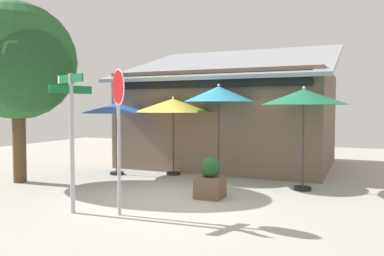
# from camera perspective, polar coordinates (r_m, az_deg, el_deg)

# --- Properties ---
(ground_plane) EXTENTS (28.00, 28.00, 0.10)m
(ground_plane) POSITION_cam_1_polar(r_m,az_deg,el_deg) (9.31, -1.98, -10.59)
(ground_plane) COLOR #ADA8A0
(cafe_building) EXTENTS (7.55, 5.75, 4.64)m
(cafe_building) POSITION_cam_1_polar(r_m,az_deg,el_deg) (14.68, 5.71, 1.53)
(cafe_building) COLOR #705B4C
(cafe_building) RESTS_ON ground
(street_sign_post) EXTENTS (0.93, 0.87, 2.82)m
(street_sign_post) POSITION_cam_1_polar(r_m,az_deg,el_deg) (8.19, -17.21, 0.18)
(street_sign_post) COLOR #A8AAB2
(street_sign_post) RESTS_ON ground
(stop_sign) EXTENTS (0.58, 0.45, 2.90)m
(stop_sign) POSITION_cam_1_polar(r_m,az_deg,el_deg) (7.79, -10.69, 1.86)
(stop_sign) COLOR #A8AAB2
(stop_sign) RESTS_ON ground
(patio_umbrella_royal_blue_left) EXTENTS (2.21, 2.21, 2.34)m
(patio_umbrella_royal_blue_left) POSITION_cam_1_polar(r_m,az_deg,el_deg) (12.57, -11.01, 2.76)
(patio_umbrella_royal_blue_left) COLOR black
(patio_umbrella_royal_blue_left) RESTS_ON ground
(patio_umbrella_mustard_center) EXTENTS (2.52, 2.52, 2.49)m
(patio_umbrella_mustard_center) POSITION_cam_1_polar(r_m,az_deg,el_deg) (12.32, -2.76, 3.26)
(patio_umbrella_mustard_center) COLOR black
(patio_umbrella_mustard_center) RESTS_ON ground
(patio_umbrella_teal_right) EXTENTS (2.03, 2.03, 2.82)m
(patio_umbrella_teal_right) POSITION_cam_1_polar(r_m,az_deg,el_deg) (11.24, 3.94, 4.86)
(patio_umbrella_teal_right) COLOR black
(patio_umbrella_teal_right) RESTS_ON ground
(patio_umbrella_forest_green_far_right) EXTENTS (2.19, 2.19, 2.68)m
(patio_umbrella_forest_green_far_right) POSITION_cam_1_polar(r_m,az_deg,el_deg) (10.42, 16.03, 4.27)
(patio_umbrella_forest_green_far_right) COLOR black
(patio_umbrella_forest_green_far_right) RESTS_ON ground
(shade_tree) EXTENTS (3.66, 3.29, 5.09)m
(shade_tree) POSITION_cam_1_polar(r_m,az_deg,el_deg) (11.95, -23.82, 8.60)
(shade_tree) COLOR brown
(shade_tree) RESTS_ON ground
(sidewalk_planter) EXTENTS (0.62, 0.62, 0.96)m
(sidewalk_planter) POSITION_cam_1_polar(r_m,az_deg,el_deg) (9.30, 2.65, -7.63)
(sidewalk_planter) COLOR brown
(sidewalk_planter) RESTS_ON ground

